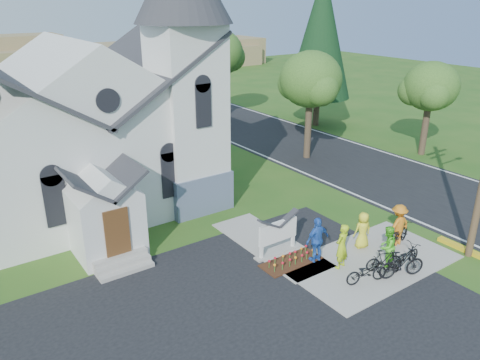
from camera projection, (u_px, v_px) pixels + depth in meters
ground at (354, 279)px, 17.96m from camera, size 120.00×120.00×0.00m
road at (294, 143)px, 34.74m from camera, size 8.00×90.00×0.02m
sidewalk at (370, 261)px, 19.13m from camera, size 7.00×4.00×0.05m
church at (91, 105)px, 22.68m from camera, size 12.35×12.00×13.00m
church_sign at (278, 232)px, 19.39m from camera, size 2.20×0.40×1.70m
flower_bed at (291, 262)px, 19.07m from camera, size 2.60×1.10×0.07m
tree_road_near at (311, 80)px, 29.76m from camera, size 4.00×4.00×7.05m
tree_road_mid at (217, 53)px, 38.99m from camera, size 4.40×4.40×7.80m
tree_road_far at (431, 87)px, 30.63m from camera, size 3.60×3.60×6.30m
conifer at (321, 34)px, 37.01m from camera, size 5.20×5.20×12.40m
distant_hills at (52, 61)px, 62.01m from camera, size 61.00×10.00×5.60m
cyclist_0 at (342, 246)px, 18.35m from camera, size 0.78×0.60×1.89m
bike_0 at (367, 272)px, 17.53m from camera, size 1.82×1.05×0.91m
cyclist_1 at (387, 246)px, 18.50m from camera, size 0.93×0.78×1.73m
bike_1 at (402, 264)px, 17.83m from camera, size 1.98×1.16×1.15m
cyclist_2 at (317, 240)px, 18.81m from camera, size 1.14×0.50×1.93m
bike_2 at (406, 257)px, 18.53m from camera, size 1.84×0.80×0.94m
cyclist_3 at (398, 225)px, 20.11m from camera, size 1.25×0.77×1.86m
bike_3 at (384, 260)px, 18.33m from camera, size 1.58×0.96×0.92m
cyclist_4 at (363, 230)px, 19.90m from camera, size 0.90×0.69×1.63m
bike_4 at (398, 235)px, 20.13m from camera, size 2.06×1.16×1.03m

